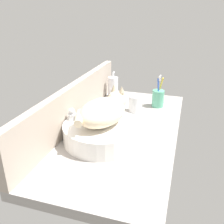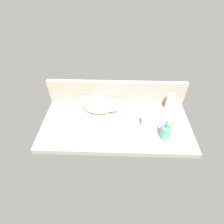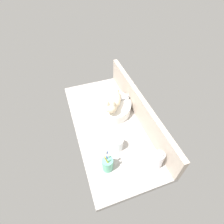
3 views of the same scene
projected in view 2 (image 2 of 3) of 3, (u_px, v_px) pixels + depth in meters
The scene contains 8 objects.
ground_plane at pixel (116, 125), 132.25cm from camera, with size 110.04×52.65×4.00cm, color #9E9993.
backsplash_panel at pixel (116, 92), 141.90cm from camera, with size 110.04×3.60×20.56cm, color #AD9E8E.
sink_basin at pixel (98, 114), 132.32cm from camera, with size 34.26×34.26×8.15cm, color white.
cat at pixel (99, 104), 125.40cm from camera, with size 30.85×22.93×14.00cm.
faucet at pixel (99, 99), 139.89cm from camera, with size 3.60×11.82×13.60cm.
soap_dispenser at pixel (169, 102), 138.20cm from camera, with size 6.29×6.29×16.34cm.
toothbrush_cup at pixel (166, 132), 117.27cm from camera, with size 6.94×6.94×18.66cm.
water_glass at pixel (146, 121), 126.50cm from camera, with size 7.36×7.36×9.33cm.
Camera 2 is at (0.14, -90.57, 94.89)cm, focal length 28.00 mm.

